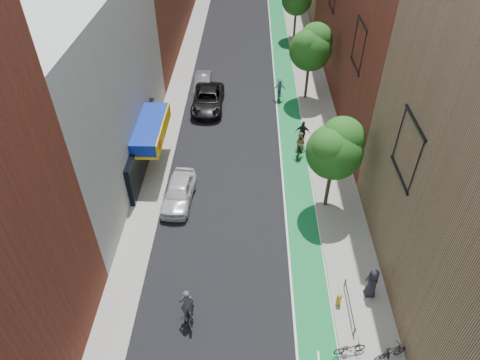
# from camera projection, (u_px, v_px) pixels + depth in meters

# --- Properties ---
(ground) EXTENTS (160.00, 160.00, 0.00)m
(ground) POSITION_uv_depth(u_px,v_px,m) (234.00, 349.00, 20.31)
(ground) COLOR black
(ground) RESTS_ON ground
(bike_lane) EXTENTS (2.00, 68.00, 0.01)m
(bike_lane) POSITION_uv_depth(u_px,v_px,m) (286.00, 88.00, 40.09)
(bike_lane) COLOR #167E37
(bike_lane) RESTS_ON ground
(sidewalk_left) EXTENTS (2.00, 68.00, 0.15)m
(sidewalk_left) POSITION_uv_depth(u_px,v_px,m) (180.00, 86.00, 40.23)
(sidewalk_left) COLOR gray
(sidewalk_left) RESTS_ON ground
(sidewalk_right) EXTENTS (3.00, 68.00, 0.15)m
(sidewalk_right) POSITION_uv_depth(u_px,v_px,m) (313.00, 87.00, 40.00)
(sidewalk_right) COLOR gray
(sidewalk_right) RESTS_ON ground
(building_left_white) EXTENTS (8.00, 20.00, 12.00)m
(building_left_white) POSITION_uv_depth(u_px,v_px,m) (69.00, 91.00, 27.33)
(building_left_white) COLOR silver
(building_left_white) RESTS_ON ground
(tree_near) EXTENTS (3.40, 3.36, 6.42)m
(tree_near) POSITION_uv_depth(u_px,v_px,m) (336.00, 148.00, 24.86)
(tree_near) COLOR #332619
(tree_near) RESTS_ON ground
(tree_mid) EXTENTS (3.55, 3.53, 6.74)m
(tree_mid) POSITION_uv_depth(u_px,v_px,m) (311.00, 46.00, 35.40)
(tree_mid) COLOR #332619
(tree_mid) RESTS_ON ground
(parked_car_white) EXTENTS (2.09, 4.57, 1.52)m
(parked_car_white) POSITION_uv_depth(u_px,v_px,m) (179.00, 192.00, 27.74)
(parked_car_white) COLOR silver
(parked_car_white) RESTS_ON ground
(parked_car_black) EXTENTS (2.63, 5.64, 1.56)m
(parked_car_black) POSITION_uv_depth(u_px,v_px,m) (208.00, 100.00, 36.86)
(parked_car_black) COLOR black
(parked_car_black) RESTS_ON ground
(parked_car_silver) EXTENTS (1.43, 4.04, 1.33)m
(parked_car_silver) POSITION_uv_depth(u_px,v_px,m) (203.00, 82.00, 39.51)
(parked_car_silver) COLOR gray
(parked_car_silver) RESTS_ON ground
(cyclist_lead) EXTENTS (1.08, 1.94, 2.24)m
(cyclist_lead) POSITION_uv_depth(u_px,v_px,m) (188.00, 311.00, 21.04)
(cyclist_lead) COLOR black
(cyclist_lead) RESTS_ON ground
(cyclist_lane_near) EXTENTS (0.92, 1.90, 2.02)m
(cyclist_lane_near) POSITION_uv_depth(u_px,v_px,m) (299.00, 147.00, 31.47)
(cyclist_lane_near) COLOR black
(cyclist_lane_near) RESTS_ON ground
(cyclist_lane_mid) EXTENTS (1.16, 1.91, 2.22)m
(cyclist_lane_mid) POSITION_uv_depth(u_px,v_px,m) (302.00, 138.00, 32.34)
(cyclist_lane_mid) COLOR black
(cyclist_lane_mid) RESTS_ON ground
(cyclist_lane_far) EXTENTS (1.09, 1.78, 2.01)m
(cyclist_lane_far) POSITION_uv_depth(u_px,v_px,m) (279.00, 90.00, 37.93)
(cyclist_lane_far) COLOR black
(cyclist_lane_far) RESTS_ON ground
(parked_bike_mid) EXTENTS (1.76, 1.04, 1.02)m
(parked_bike_mid) POSITION_uv_depth(u_px,v_px,m) (391.00, 352.00, 19.50)
(parked_bike_mid) COLOR black
(parked_bike_mid) RESTS_ON sidewalk_right
(parked_bike_far) EXTENTS (1.61, 0.83, 0.81)m
(parked_bike_far) POSITION_uv_depth(u_px,v_px,m) (350.00, 348.00, 19.78)
(parked_bike_far) COLOR black
(parked_bike_far) RESTS_ON sidewalk_right
(pedestrian) EXTENTS (0.72, 0.99, 1.87)m
(pedestrian) POSITION_uv_depth(u_px,v_px,m) (372.00, 283.00, 21.91)
(pedestrian) COLOR black
(pedestrian) RESTS_ON sidewalk_right
(fire_hydrant) EXTENTS (0.26, 0.26, 0.75)m
(fire_hydrant) POSITION_uv_depth(u_px,v_px,m) (339.00, 299.00, 21.79)
(fire_hydrant) COLOR orange
(fire_hydrant) RESTS_ON sidewalk_right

